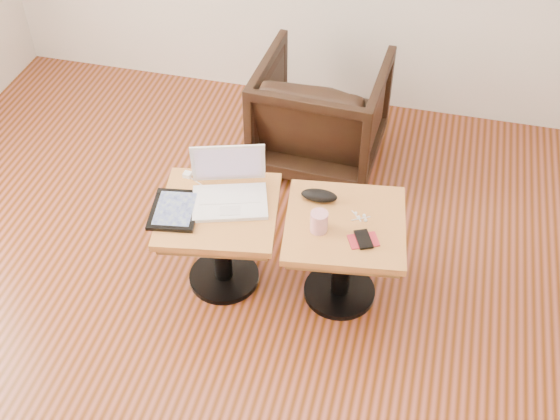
% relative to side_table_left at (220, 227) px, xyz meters
% --- Properties ---
extents(room_shell, '(4.52, 4.52, 2.71)m').
position_rel_side_table_left_xyz_m(room_shell, '(0.33, -0.57, 1.00)').
color(room_shell, '#4F2409').
rests_on(room_shell, ground).
extents(side_table_left, '(0.60, 0.60, 0.47)m').
position_rel_side_table_left_xyz_m(side_table_left, '(0.00, 0.00, 0.00)').
color(side_table_left, black).
rests_on(side_table_left, ground).
extents(side_table_right, '(0.59, 0.59, 0.47)m').
position_rel_side_table_left_xyz_m(side_table_right, '(0.56, 0.05, 0.00)').
color(side_table_right, black).
rests_on(side_table_right, ground).
extents(laptop, '(0.40, 0.36, 0.24)m').
position_rel_side_table_left_xyz_m(laptop, '(0.03, 0.08, 0.17)').
color(laptop, white).
rests_on(laptop, side_table_left).
extents(tablet, '(0.25, 0.29, 0.02)m').
position_rel_side_table_left_xyz_m(tablet, '(-0.18, -0.07, 0.13)').
color(tablet, black).
rests_on(tablet, side_table_left).
extents(charging_adapter, '(0.04, 0.04, 0.02)m').
position_rel_side_table_left_xyz_m(charging_adapter, '(-0.21, 0.17, 0.13)').
color(charging_adapter, white).
rests_on(charging_adapter, side_table_left).
extents(glasses_case, '(0.17, 0.08, 0.05)m').
position_rel_side_table_left_xyz_m(glasses_case, '(0.42, 0.16, 0.14)').
color(glasses_case, black).
rests_on(glasses_case, side_table_right).
extents(striped_cup, '(0.10, 0.10, 0.10)m').
position_rel_side_table_left_xyz_m(striped_cup, '(0.46, -0.03, 0.17)').
color(striped_cup, '#BC354D').
rests_on(striped_cup, side_table_right).
extents(earbuds_tangle, '(0.08, 0.05, 0.02)m').
position_rel_side_table_left_xyz_m(earbuds_tangle, '(0.62, 0.09, 0.13)').
color(earbuds_tangle, white).
rests_on(earbuds_tangle, side_table_right).
extents(phone_on_sleeve, '(0.15, 0.13, 0.02)m').
position_rel_side_table_left_xyz_m(phone_on_sleeve, '(0.66, -0.05, 0.12)').
color(phone_on_sleeve, maroon).
rests_on(phone_on_sleeve, side_table_right).
extents(armchair, '(0.71, 0.73, 0.63)m').
position_rel_side_table_left_xyz_m(armchair, '(0.25, 1.05, -0.04)').
color(armchair, black).
rests_on(armchair, ground).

